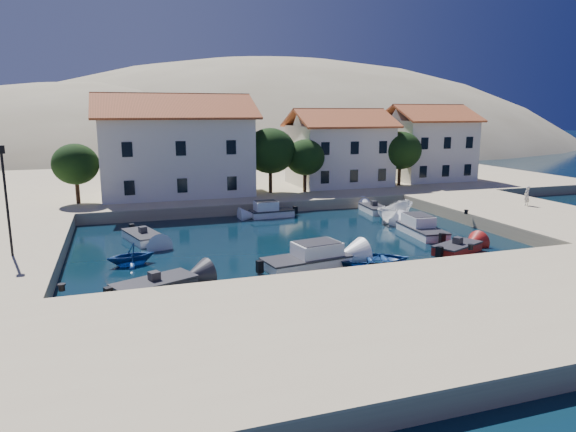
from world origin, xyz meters
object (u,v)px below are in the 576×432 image
Objects in this scene: building_mid at (339,146)px; boat_east at (394,221)px; building_left at (175,144)px; lamppost at (5,190)px; cabin_cruiser_south at (306,259)px; pedestrian at (527,196)px; building_right at (427,142)px; cabin_cruiser_east at (422,229)px; rowboat_south at (375,264)px.

building_mid reaches higher than boat_east.
building_left is 22.62m from boat_east.
lamppost is (-29.50, -21.00, -0.47)m from building_mid.
pedestrian reaches higher than cabin_cruiser_south.
boat_east is (27.73, 5.41, -4.75)m from lamppost.
building_mid reaches higher than pedestrian.
lamppost is at bearing -144.55° from building_mid.
building_mid is 16.54m from boat_east.
building_mid is 12.04m from building_right.
building_left reaches higher than boat_east.
lamppost is 17.32m from cabin_cruiser_south.
lamppost is 3.64× the size of pedestrian.
building_left reaches higher than cabin_cruiser_south.
building_right reaches higher than cabin_cruiser_east.
building_left is at bearing -176.19° from building_right.
pedestrian is (-1.97, -18.52, -3.62)m from building_right.
lamppost is (-11.50, -20.00, -1.18)m from building_left.
cabin_cruiser_east is 2.95× the size of pedestrian.
boat_east is (-13.77, -16.59, -5.47)m from building_right.
cabin_cruiser_east reaches higher than rowboat_south.
boat_east is (11.50, 9.68, -0.48)m from cabin_cruiser_south.
lamppost is at bearing 95.98° from cabin_cruiser_east.
building_right is at bearing 36.84° from cabin_cruiser_south.
pedestrian is at bearing -71.26° from cabin_cruiser_east.
building_mid reaches higher than rowboat_south.
rowboat_south is 8.87m from cabin_cruiser_east.
building_left reaches higher than cabin_cruiser_east.
lamppost is 1.23× the size of cabin_cruiser_east.
pedestrian is at bearing -30.51° from building_left.
lamppost is 21.47m from rowboat_south.
cabin_cruiser_east is at bearing -51.23° from building_left.
pedestrian is at bearing 5.03° from lamppost.
cabin_cruiser_east is at bearing 14.08° from cabin_cruiser_south.
building_right is at bearing 4.76° from building_mid.
pedestrian reaches higher than boat_east.
building_right reaches higher than pedestrian.
building_right is 5.52× the size of pedestrian.
building_mid is 21.20m from cabin_cruiser_east.
cabin_cruiser_south reaches higher than boat_east.
boat_east is (-1.77, -15.59, -5.22)m from building_mid.
pedestrian is (23.30, 7.75, 1.38)m from cabin_cruiser_south.
cabin_cruiser_east is 5.00m from boat_east.
rowboat_south is (-21.20, -27.10, -5.47)m from building_right.
cabin_cruiser_east is at bearing 0.98° from lamppost.
building_left is 18.04m from building_mid.
building_right reaches higher than boat_east.
boat_east is at bearing 11.04° from lamppost.
boat_east is 2.65× the size of pedestrian.
pedestrian is (12.35, 3.02, 1.38)m from cabin_cruiser_east.
building_right is 34.84m from rowboat_south.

